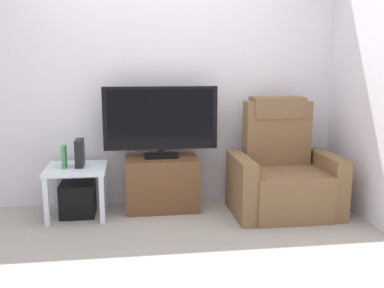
{
  "coord_description": "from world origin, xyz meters",
  "views": [
    {
      "loc": [
        -0.22,
        -3.23,
        1.4
      ],
      "look_at": [
        0.3,
        0.5,
        0.7
      ],
      "focal_mm": 40.62,
      "sensor_mm": 36.0,
      "label": 1
    }
  ],
  "objects_px": {
    "side_table": "(77,174)",
    "subwoofer_box": "(78,199)",
    "television": "(161,120)",
    "recliner_armchair": "(282,173)",
    "game_console": "(80,153)",
    "book_upright": "(64,157)",
    "tv_stand": "(162,183)"
  },
  "relations": [
    {
      "from": "side_table",
      "to": "recliner_armchair",
      "type": "bearing_deg",
      "value": -4.27
    },
    {
      "from": "side_table",
      "to": "subwoofer_box",
      "type": "distance_m",
      "value": 0.24
    },
    {
      "from": "recliner_armchair",
      "to": "side_table",
      "type": "relative_size",
      "value": 2.0
    },
    {
      "from": "tv_stand",
      "to": "television",
      "type": "relative_size",
      "value": 0.64
    },
    {
      "from": "television",
      "to": "subwoofer_box",
      "type": "xyz_separation_m",
      "value": [
        -0.79,
        -0.11,
        -0.71
      ]
    },
    {
      "from": "television",
      "to": "subwoofer_box",
      "type": "relative_size",
      "value": 3.48
    },
    {
      "from": "side_table",
      "to": "television",
      "type": "bearing_deg",
      "value": 7.66
    },
    {
      "from": "tv_stand",
      "to": "game_console",
      "type": "bearing_deg",
      "value": -174.17
    },
    {
      "from": "side_table",
      "to": "book_upright",
      "type": "height_order",
      "value": "book_upright"
    },
    {
      "from": "tv_stand",
      "to": "recliner_armchair",
      "type": "xyz_separation_m",
      "value": [
        1.13,
        -0.23,
        0.12
      ]
    },
    {
      "from": "television",
      "to": "book_upright",
      "type": "distance_m",
      "value": 0.95
    },
    {
      "from": "side_table",
      "to": "book_upright",
      "type": "bearing_deg",
      "value": -168.69
    },
    {
      "from": "recliner_armchair",
      "to": "side_table",
      "type": "height_order",
      "value": "recliner_armchair"
    },
    {
      "from": "book_upright",
      "to": "tv_stand",
      "type": "bearing_deg",
      "value": 6.86
    },
    {
      "from": "subwoofer_box",
      "to": "book_upright",
      "type": "distance_m",
      "value": 0.43
    },
    {
      "from": "tv_stand",
      "to": "subwoofer_box",
      "type": "height_order",
      "value": "tv_stand"
    },
    {
      "from": "game_console",
      "to": "recliner_armchair",
      "type": "bearing_deg",
      "value": -4.65
    },
    {
      "from": "subwoofer_box",
      "to": "book_upright",
      "type": "height_order",
      "value": "book_upright"
    },
    {
      "from": "television",
      "to": "game_console",
      "type": "distance_m",
      "value": 0.81
    },
    {
      "from": "television",
      "to": "recliner_armchair",
      "type": "height_order",
      "value": "television"
    },
    {
      "from": "recliner_armchair",
      "to": "game_console",
      "type": "bearing_deg",
      "value": 168.48
    },
    {
      "from": "recliner_armchair",
      "to": "side_table",
      "type": "distance_m",
      "value": 1.93
    },
    {
      "from": "tv_stand",
      "to": "book_upright",
      "type": "relative_size",
      "value": 3.4
    },
    {
      "from": "game_console",
      "to": "book_upright",
      "type": "bearing_deg",
      "value": -167.47
    },
    {
      "from": "side_table",
      "to": "subwoofer_box",
      "type": "relative_size",
      "value": 1.73
    },
    {
      "from": "tv_stand",
      "to": "television",
      "type": "height_order",
      "value": "television"
    },
    {
      "from": "television",
      "to": "recliner_armchair",
      "type": "relative_size",
      "value": 1.01
    },
    {
      "from": "tv_stand",
      "to": "television",
      "type": "distance_m",
      "value": 0.61
    },
    {
      "from": "subwoofer_box",
      "to": "game_console",
      "type": "distance_m",
      "value": 0.44
    },
    {
      "from": "television",
      "to": "game_console",
      "type": "height_order",
      "value": "television"
    },
    {
      "from": "television",
      "to": "side_table",
      "type": "xyz_separation_m",
      "value": [
        -0.79,
        -0.11,
        -0.48
      ]
    },
    {
      "from": "recliner_armchair",
      "to": "book_upright",
      "type": "xyz_separation_m",
      "value": [
        -2.02,
        0.12,
        0.2
      ]
    }
  ]
}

